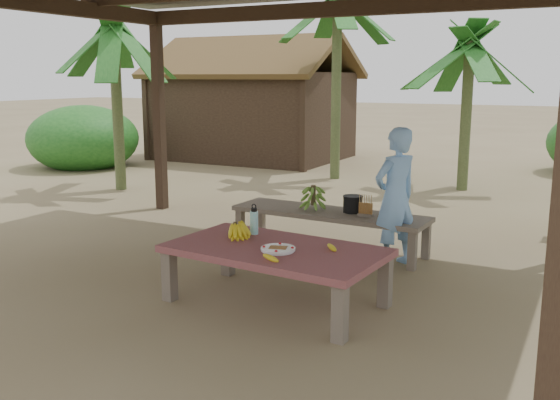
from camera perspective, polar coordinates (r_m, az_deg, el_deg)
The scene contains 16 objects.
ground at distance 5.98m, azimuth -3.04°, elevation -7.40°, with size 80.00×80.00×0.00m, color brown.
work_table at distance 5.27m, azimuth -0.40°, elevation -5.00°, with size 1.87×1.14×0.50m.
bench at distance 6.90m, azimuth 4.53°, elevation -1.48°, with size 2.22×0.70×0.45m.
ripe_banana_bunch at distance 5.55m, azimuth -4.12°, elevation -2.67°, with size 0.26×0.22×0.16m, color yellow, non-canonical shape.
plate at distance 5.12m, azimuth -0.17°, elevation -4.53°, with size 0.29×0.29×0.04m.
loose_banana_front at distance 4.87m, azimuth -0.86°, elevation -5.33°, with size 0.04×0.17×0.04m, color yellow.
loose_banana_side at distance 5.18m, azimuth 4.76°, elevation -4.35°, with size 0.04×0.14×0.04m, color yellow.
water_flask at distance 5.66m, azimuth -2.39°, elevation -1.98°, with size 0.07×0.07×0.28m.
green_banana_stalk at distance 6.95m, azimuth 3.05°, elevation 0.31°, with size 0.25×0.25×0.29m, color #598C2D, non-canonical shape.
cooking_pot at distance 6.84m, azimuth 6.68°, elevation -0.40°, with size 0.21×0.21×0.18m, color black.
skewer_rack at distance 6.65m, azimuth 7.84°, elevation -0.50°, with size 0.18×0.08×0.24m, color #A57F47, non-canonical shape.
woman at distance 6.41m, azimuth 10.50°, elevation 0.25°, with size 0.52×0.34×1.42m, color #7CAEEA.
hut at distance 14.87m, azimuth -2.37°, elevation 8.11°, with size 4.40×3.43×2.85m.
banana_plant_n at distance 10.98m, azimuth 16.92°, elevation 12.31°, with size 1.80×1.80×2.68m.
banana_plant_nw at distance 11.84m, azimuth 5.28°, elevation 16.74°, with size 1.80×1.80×3.56m.
banana_plant_w at distance 10.95m, azimuth -14.94°, elevation 13.68°, with size 1.80×1.80×2.93m.
Camera 1 is at (2.89, -4.87, 1.91)m, focal length 40.00 mm.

